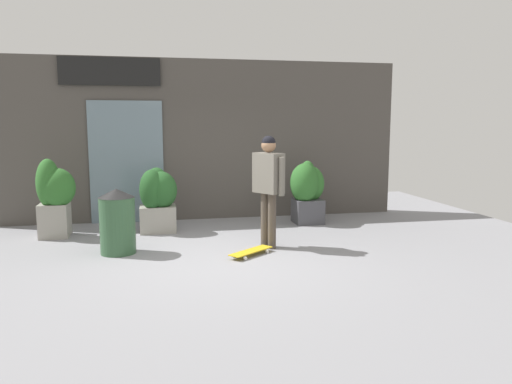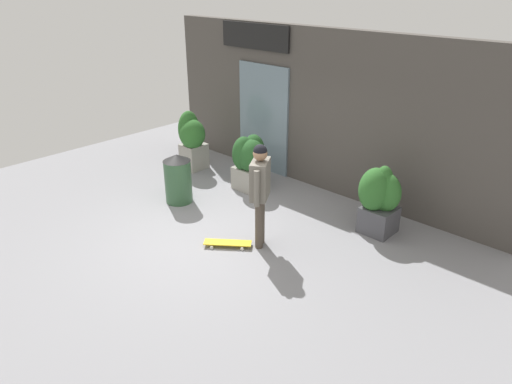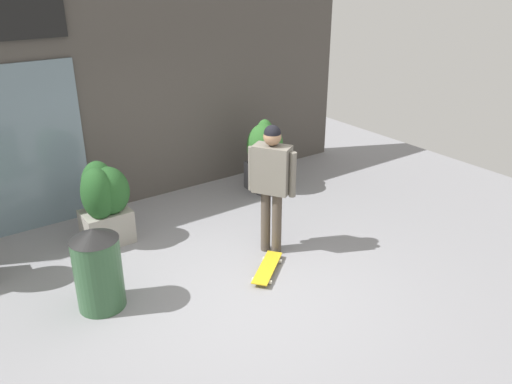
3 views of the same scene
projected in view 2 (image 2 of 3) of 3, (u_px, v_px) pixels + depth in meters
ground_plane at (211, 237)px, 8.23m from camera, size 12.00×12.00×0.00m
building_facade at (320, 111)px, 9.64m from camera, size 8.29×0.31×3.26m
skateboarder at (260, 185)px, 7.53m from camera, size 0.47×0.57×1.79m
skateboard at (228, 243)px, 7.93m from camera, size 0.75×0.66×0.08m
planter_box_left at (380, 197)px, 8.12m from camera, size 0.71×0.63×1.24m
planter_box_right at (250, 159)px, 9.80m from camera, size 0.68×0.70×1.17m
planter_box_mid at (192, 138)px, 10.78m from camera, size 0.65×0.64×1.38m
trash_bin at (178, 178)px, 9.32m from camera, size 0.54×0.54×1.00m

